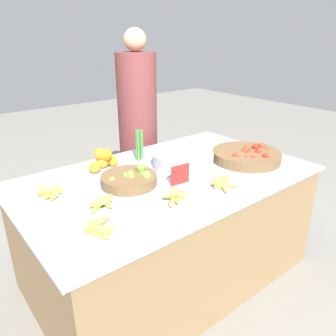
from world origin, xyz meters
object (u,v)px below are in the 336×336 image
object	(u,v)px
lime_bowl	(130,179)
tomato_basket	(246,156)
price_sign	(180,174)
vendor_person	(138,135)
metal_bowl	(184,160)

from	to	relation	value
lime_bowl	tomato_basket	distance (m)	0.85
price_sign	vendor_person	xyz separation A→B (m)	(0.36, 0.97, -0.06)
metal_bowl	vendor_person	distance (m)	0.81
metal_bowl	vendor_person	world-z (taller)	vendor_person
tomato_basket	metal_bowl	size ratio (longest dim) A/B	1.20
lime_bowl	tomato_basket	xyz separation A→B (m)	(0.83, -0.17, 0.00)
price_sign	vendor_person	size ratio (longest dim) A/B	0.08
tomato_basket	price_sign	bearing A→B (deg)	-179.71
tomato_basket	metal_bowl	world-z (taller)	tomato_basket
tomato_basket	price_sign	distance (m)	0.60
lime_bowl	tomato_basket	bearing A→B (deg)	-11.71
lime_bowl	metal_bowl	bearing A→B (deg)	0.79
metal_bowl	price_sign	size ratio (longest dim) A/B	3.11
tomato_basket	price_sign	world-z (taller)	price_sign
tomato_basket	metal_bowl	xyz separation A→B (m)	(-0.42, 0.18, 0.01)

